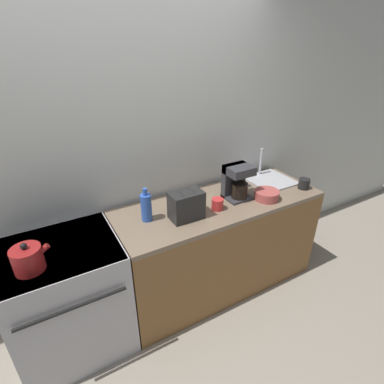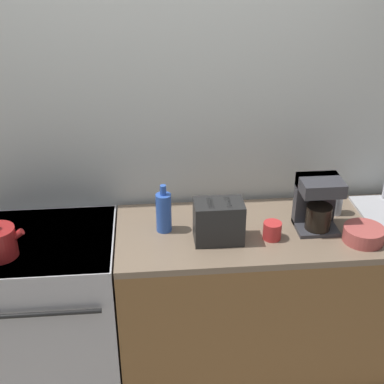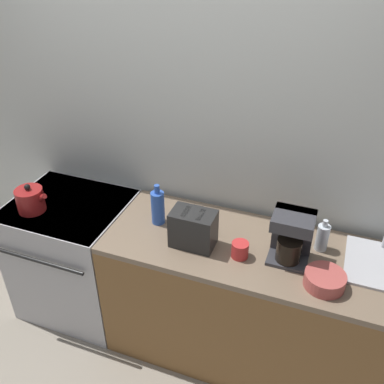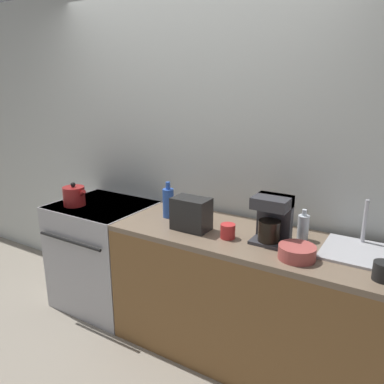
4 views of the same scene
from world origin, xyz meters
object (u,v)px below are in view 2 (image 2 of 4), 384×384
object	(u,v)px
stove	(50,306)
coffee_maker	(317,202)
bottle_clear	(336,200)
cup_red	(272,231)
toaster	(219,221)
bottle_blue	(164,212)
bowl	(364,234)

from	to	relation	value
stove	coffee_maker	world-z (taller)	coffee_maker
stove	coffee_maker	size ratio (longest dim) A/B	3.01
bottle_clear	cup_red	xyz separation A→B (m)	(-0.41, -0.22, -0.04)
toaster	bottle_blue	bearing A→B (deg)	156.07
toaster	cup_red	distance (m)	0.28
bottle_blue	cup_red	bearing A→B (deg)	-13.42
stove	bottle_blue	bearing A→B (deg)	3.18
bottle_blue	bowl	distance (m)	1.03
toaster	cup_red	world-z (taller)	toaster
stove	cup_red	xyz separation A→B (m)	(1.19, -0.10, 0.48)
coffee_maker	bowl	size ratio (longest dim) A/B	1.42
toaster	bottle_blue	world-z (taller)	bottle_blue
toaster	bowl	bearing A→B (deg)	-5.87
coffee_maker	bottle_blue	size ratio (longest dim) A/B	1.11
bowl	coffee_maker	bearing A→B (deg)	142.76
stove	toaster	xyz separation A→B (m)	(0.91, -0.08, 0.54)
bottle_blue	bowl	xyz separation A→B (m)	(1.01, -0.20, -0.07)
bottle_clear	bottle_blue	distance (m)	0.96
stove	bowl	bearing A→B (deg)	-5.57
bowl	toaster	bearing A→B (deg)	174.13
stove	coffee_maker	xyz separation A→B (m)	(1.44, -0.00, 0.58)
stove	toaster	distance (m)	1.06
coffee_maker	bottle_clear	xyz separation A→B (m)	(0.16, 0.13, -0.07)
toaster	cup_red	xyz separation A→B (m)	(0.28, -0.01, -0.06)
bowl	bottle_clear	bearing A→B (deg)	99.76
coffee_maker	bowl	world-z (taller)	coffee_maker
toaster	bowl	world-z (taller)	toaster
bottle_blue	bottle_clear	bearing A→B (deg)	5.48
coffee_maker	bottle_clear	bearing A→B (deg)	40.12
stove	bowl	world-z (taller)	bowl
toaster	bottle_blue	distance (m)	0.30
stove	coffee_maker	distance (m)	1.55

